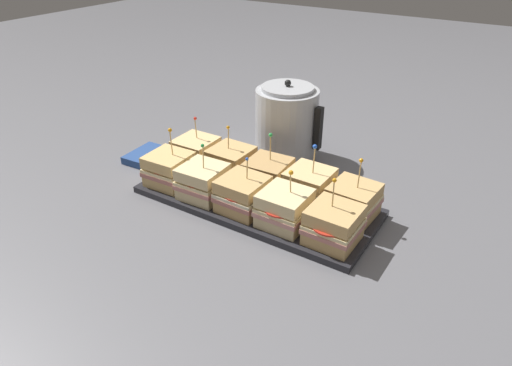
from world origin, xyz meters
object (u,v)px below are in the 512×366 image
Objects in this scene: sandwich_front_left at (203,182)px; sandwich_back_center at (269,175)px; napkin_stack at (152,157)px; sandwich_back_far_right at (353,201)px; sandwich_front_far_right at (333,225)px; sandwich_back_right at (309,186)px; kettle_steel at (287,123)px; sandwich_front_far_left at (169,169)px; sandwich_back_left at (231,163)px; sandwich_back_far_left at (196,153)px; serving_platter at (256,201)px; sandwich_front_right at (285,208)px; sandwich_front_center at (242,194)px.

sandwich_front_left is 0.96× the size of sandwich_back_center.
sandwich_back_far_right is at bearing 1.86° from napkin_stack.
sandwich_front_far_right is at bearing 0.15° from sandwich_front_left.
sandwich_front_far_right is 0.18m from sandwich_back_right.
kettle_steel is at bearing 132.07° from sandwich_front_far_right.
sandwich_front_far_left is at bearing -161.38° from sandwich_back_right.
sandwich_back_left is at bearing -102.91° from kettle_steel.
sandwich_front_far_right reaches higher than sandwich_back_far_left.
kettle_steel is at bearing 144.02° from sandwich_back_far_right.
serving_platter is 4.12× the size of sandwich_front_left.
sandwich_front_far_left is 1.13× the size of sandwich_front_right.
sandwich_front_center reaches higher than napkin_stack.
sandwich_back_far_right is at bearing -0.34° from sandwich_back_left.
sandwich_back_far_left reaches higher than sandwich_front_right.
sandwich_front_center is 0.13m from sandwich_back_center.
sandwich_front_center and sandwich_front_right have the same top height.
sandwich_front_far_left reaches higher than sandwich_back_far_right.
sandwich_back_left is at bearing 89.29° from sandwich_front_left.
sandwich_front_center is 0.28m from sandwich_back_far_left.
sandwich_back_right is 0.66× the size of kettle_steel.
sandwich_back_left is at bearing -179.48° from sandwich_back_right.
napkin_stack is (-0.17, 0.10, -0.05)m from sandwich_front_far_left.
serving_platter is at bearing -76.22° from kettle_steel.
sandwich_front_right is 0.13m from sandwich_front_far_right.
sandwich_back_far_right is (0.25, 0.06, 0.05)m from serving_platter.
sandwich_back_far_right reaches higher than serving_platter.
napkin_stack is (-0.42, 0.04, 0.00)m from serving_platter.
sandwich_front_left is 1.06× the size of sandwich_front_right.
kettle_steel reaches higher than napkin_stack.
sandwich_front_far_right is at bearing -18.69° from sandwich_back_left.
sandwich_back_right reaches higher than sandwich_front_far_right.
sandwich_back_right is at bearing 177.95° from sandwich_back_far_right.
sandwich_front_right is (0.12, 0.00, 0.00)m from sandwich_front_center.
sandwich_front_far_left reaches higher than sandwich_front_right.
sandwich_front_right is 0.94× the size of sandwich_back_left.
sandwich_front_left is 1.00× the size of sandwich_back_left.
sandwich_front_right is at bearing 0.59° from sandwich_front_left.
sandwich_front_left is at bearing -152.61° from serving_platter.
sandwich_front_far_right is 0.96× the size of sandwich_back_right.
serving_platter is 3.85× the size of sandwich_front_far_left.
sandwich_front_center is 1.00× the size of sandwich_front_right.
sandwich_front_far_right is 0.99× the size of sandwich_back_center.
sandwich_front_center is 0.94× the size of sandwich_back_left.
sandwich_back_far_right is at bearing 91.01° from sandwich_front_far_right.
sandwich_back_far_left is 0.61× the size of kettle_steel.
sandwich_back_far_left is 0.95× the size of sandwich_back_far_right.
sandwich_front_left is at bearing -90.71° from sandwich_back_left.
sandwich_front_left is at bearing -178.93° from sandwich_front_center.
sandwich_back_center is (0.25, 0.12, -0.00)m from sandwich_front_far_left.
sandwich_back_far_left is at bearing -179.60° from sandwich_back_center.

